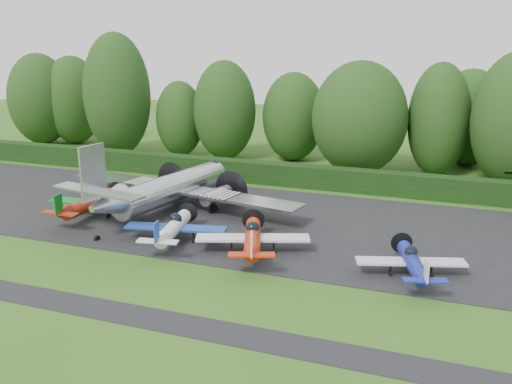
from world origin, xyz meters
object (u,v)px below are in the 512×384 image
(light_plane_orange, at_px, (253,238))
(light_plane_blue, at_px, (413,262))
(light_plane_white, at_px, (174,228))
(light_plane_red, at_px, (90,203))
(transport_plane, at_px, (170,188))

(light_plane_orange, distance_m, light_plane_blue, 9.81)
(light_plane_white, height_order, light_plane_blue, light_plane_white)
(light_plane_red, height_order, light_plane_orange, light_plane_red)
(light_plane_blue, bearing_deg, transport_plane, 178.50)
(light_plane_white, xyz_separation_m, light_plane_orange, (5.70, -0.19, 0.06))
(light_plane_red, relative_size, light_plane_white, 1.07)
(transport_plane, distance_m, light_plane_orange, 11.31)
(light_plane_red, height_order, light_plane_white, light_plane_red)
(light_plane_red, height_order, light_plane_blue, light_plane_red)
(light_plane_orange, bearing_deg, light_plane_blue, 18.73)
(transport_plane, xyz_separation_m, light_plane_blue, (19.10, -6.58, -0.90))
(light_plane_white, bearing_deg, light_plane_red, 174.17)
(light_plane_white, bearing_deg, light_plane_orange, 9.42)
(light_plane_blue, bearing_deg, light_plane_orange, -163.49)
(light_plane_orange, bearing_deg, light_plane_red, -171.50)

